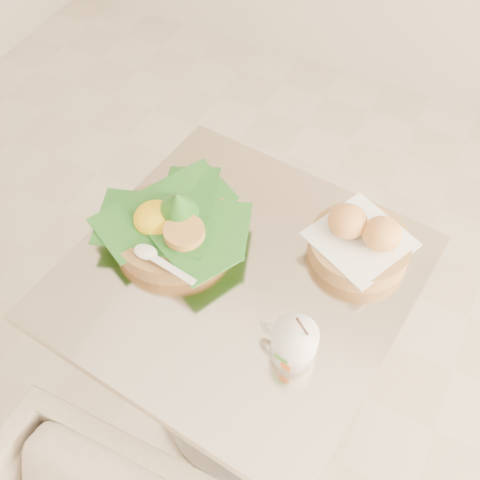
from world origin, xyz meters
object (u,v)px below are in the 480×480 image
at_px(cafe_table, 239,326).
at_px(coffee_mug, 293,342).
at_px(rice_basket, 173,224).
at_px(bread_basket, 361,240).

height_order(cafe_table, coffee_mug, coffee_mug).
bearing_deg(rice_basket, cafe_table, -8.83).
bearing_deg(cafe_table, coffee_mug, -34.13).
xyz_separation_m(cafe_table, coffee_mug, (0.18, -0.12, 0.26)).
bearing_deg(rice_basket, coffee_mug, -22.67).
bearing_deg(coffee_mug, rice_basket, 157.33).
bearing_deg(bread_basket, cafe_table, -140.46).
height_order(cafe_table, rice_basket, rice_basket).
relative_size(cafe_table, rice_basket, 2.29).
relative_size(cafe_table, bread_basket, 3.09).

